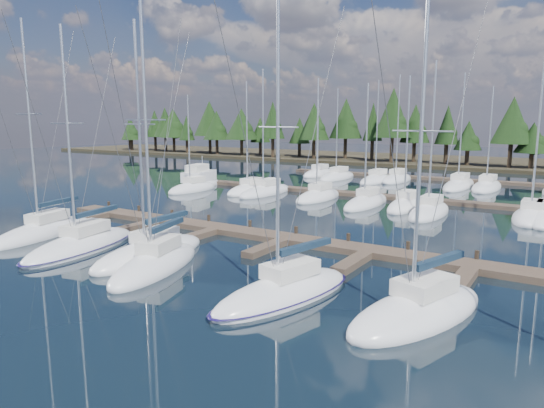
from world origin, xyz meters
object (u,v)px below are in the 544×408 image
Objects in this scene: front_sailboat_1 at (82,245)px; front_sailboat_5 at (418,311)px; main_dock at (284,241)px; front_sailboat_3 at (156,264)px; front_sailboat_4 at (284,292)px; motor_yacht_left at (199,183)px; front_sailboat_2 at (151,253)px; front_sailboat_0 at (44,231)px.

front_sailboat_1 is 1.03× the size of front_sailboat_5.
front_sailboat_3 is at bearing -109.31° from main_dock.
front_sailboat_4 is (15.64, -0.40, 0.01)m from front_sailboat_1.
motor_yacht_left is at bearing 141.72° from main_dock.
front_sailboat_4 is 6.07m from front_sailboat_5.
motor_yacht_left is (-29.63, 27.95, 0.23)m from front_sailboat_4.
front_sailboat_1 reaches higher than front_sailboat_2.
front_sailboat_2 is at bearing 178.55° from front_sailboat_5.
front_sailboat_3 reaches higher than front_sailboat_5.
front_sailboat_4 is 40.73m from motor_yacht_left.
front_sailboat_5 is at bearing -1.45° from front_sailboat_2.
motor_yacht_left is (-13.99, 27.55, 0.23)m from front_sailboat_1.
front_sailboat_5 is (5.97, 1.11, -0.00)m from front_sailboat_4.
front_sailboat_5 is at bearing -34.17° from main_dock.
front_sailboat_3 is 8.45m from front_sailboat_4.
front_sailboat_1 is at bearing -167.71° from front_sailboat_2.
main_dock is 3.08× the size of front_sailboat_5.
front_sailboat_2 is at bearing 171.74° from front_sailboat_4.
front_sailboat_5 reaches higher than main_dock.
front_sailboat_1 is 0.98× the size of front_sailboat_3.
front_sailboat_1 is (5.71, -1.02, -0.02)m from front_sailboat_0.
front_sailboat_0 reaches higher than front_sailboat_1.
front_sailboat_5 is (16.46, -0.42, -0.01)m from front_sailboat_2.
front_sailboat_3 is at bearing -3.32° from front_sailboat_1.
front_sailboat_1 is 7.20m from front_sailboat_3.
front_sailboat_1 reaches higher than front_sailboat_5.
main_dock is 3.00× the size of front_sailboat_2.
front_sailboat_2 reaches higher than front_sailboat_5.
front_sailboat_4 is at bearing -169.50° from front_sailboat_5.
front_sailboat_0 reaches higher than front_sailboat_3.
front_sailboat_4 is (5.36, -8.80, 0.09)m from main_dock.
front_sailboat_1 is at bearing 176.68° from front_sailboat_3.
front_sailboat_0 is at bearing -155.24° from main_dock.
front_sailboat_2 is 0.97× the size of front_sailboat_3.
front_sailboat_3 is at bearing -6.36° from front_sailboat_0.
front_sailboat_2 is at bearing 143.02° from front_sailboat_3.
main_dock is 8.90m from front_sailboat_2.
front_sailboat_0 is 27.79m from motor_yacht_left.
front_sailboat_3 is at bearing -52.86° from motor_yacht_left.
front_sailboat_4 is at bearing -43.33° from motor_yacht_left.
front_sailboat_0 is 1.08× the size of front_sailboat_2.
front_sailboat_4 is at bearing -58.65° from main_dock.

